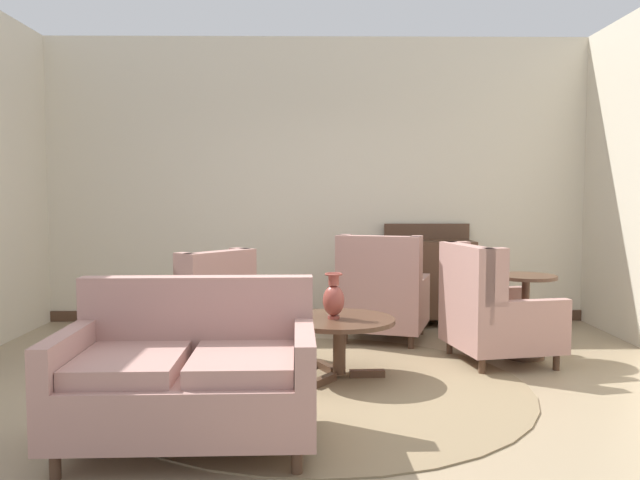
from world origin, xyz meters
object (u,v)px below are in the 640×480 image
(coffee_table, at_px, (339,329))
(armchair_near_window, at_px, (203,309))
(armchair_far_left, at_px, (492,313))
(porcelain_vase, at_px, (334,298))
(settee, at_px, (189,377))
(sideboard, at_px, (429,278))
(armchair_near_sideboard, at_px, (383,297))
(side_table, at_px, (525,308))

(coffee_table, height_order, armchair_near_window, armchair_near_window)
(armchair_far_left, bearing_deg, porcelain_vase, 99.17)
(settee, distance_m, armchair_near_window, 2.11)
(armchair_far_left, height_order, sideboard, sideboard)
(armchair_near_window, xyz_separation_m, sideboard, (2.28, 1.30, 0.11))
(armchair_near_sideboard, bearing_deg, armchair_near_window, 34.08)
(coffee_table, distance_m, armchair_near_sideboard, 1.37)
(porcelain_vase, height_order, armchair_near_sideboard, armchair_near_sideboard)
(armchair_near_window, bearing_deg, armchair_far_left, 123.78)
(armchair_near_sideboard, height_order, sideboard, sideboard)
(armchair_near_sideboard, xyz_separation_m, side_table, (1.19, -0.64, 0.01))
(porcelain_vase, height_order, sideboard, sideboard)
(coffee_table, relative_size, porcelain_vase, 2.45)
(porcelain_vase, relative_size, armchair_far_left, 0.35)
(coffee_table, distance_m, armchair_near_window, 1.43)
(settee, distance_m, armchair_near_sideboard, 2.95)
(coffee_table, height_order, sideboard, sideboard)
(coffee_table, bearing_deg, sideboard, 62.42)
(porcelain_vase, xyz_separation_m, armchair_near_window, (-1.15, 0.80, -0.22))
(settee, height_order, armchair_near_window, armchair_near_window)
(porcelain_vase, xyz_separation_m, armchair_near_sideboard, (0.53, 1.31, -0.20))
(settee, xyz_separation_m, armchair_near_sideboard, (1.40, 2.60, 0.04))
(porcelain_vase, height_order, settee, settee)
(armchair_near_window, xyz_separation_m, armchair_near_sideboard, (1.68, 0.51, 0.02))
(coffee_table, height_order, side_table, side_table)
(porcelain_vase, height_order, armchair_far_left, armchair_far_left)
(coffee_table, relative_size, sideboard, 0.78)
(armchair_far_left, height_order, side_table, armchair_far_left)
(coffee_table, bearing_deg, armchair_near_window, 147.02)
(porcelain_vase, bearing_deg, sideboard, 61.75)
(porcelain_vase, height_order, armchair_near_window, armchair_near_window)
(armchair_near_window, height_order, armchair_near_sideboard, armchair_near_sideboard)
(settee, distance_m, armchair_far_left, 2.87)
(side_table, bearing_deg, porcelain_vase, -158.72)
(side_table, xyz_separation_m, sideboard, (-0.59, 1.43, 0.08))
(armchair_near_sideboard, bearing_deg, settee, 79.04)
(porcelain_vase, relative_size, sideboard, 0.32)
(coffee_table, relative_size, side_table, 1.18)
(settee, distance_m, side_table, 3.25)
(porcelain_vase, distance_m, armchair_far_left, 1.48)
(coffee_table, distance_m, porcelain_vase, 0.25)
(side_table, bearing_deg, armchair_near_sideboard, 151.86)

